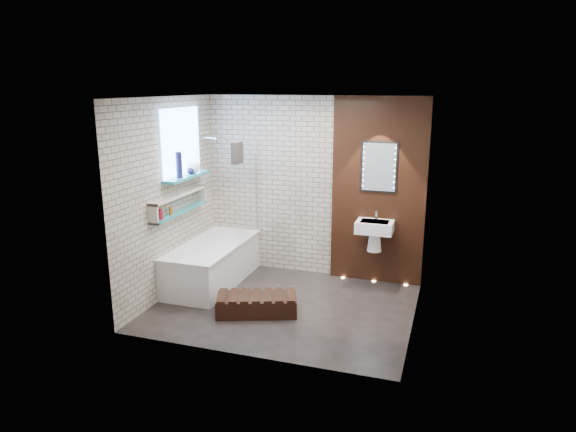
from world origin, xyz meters
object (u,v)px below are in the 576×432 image
(bath_screen, at_px, (246,190))
(walnut_step, at_px, (257,305))
(washbasin, at_px, (375,231))
(led_mirror, at_px, (379,167))
(bathtub, at_px, (212,263))

(bath_screen, height_order, walnut_step, bath_screen)
(washbasin, bearing_deg, led_mirror, 90.00)
(washbasin, height_order, led_mirror, led_mirror)
(walnut_step, bearing_deg, washbasin, 48.65)
(bathtub, height_order, led_mirror, led_mirror)
(bathtub, bearing_deg, led_mirror, 19.78)
(bath_screen, xyz_separation_m, walnut_step, (0.61, -1.19, -1.17))
(bathtub, bearing_deg, washbasin, 16.01)
(led_mirror, xyz_separation_m, walnut_step, (-1.21, -1.53, -1.54))
(bath_screen, distance_m, led_mirror, 1.89)
(bath_screen, distance_m, walnut_step, 1.78)
(bathtub, distance_m, walnut_step, 1.24)
(bathtub, relative_size, washbasin, 3.00)
(washbasin, xyz_separation_m, led_mirror, (0.00, 0.16, 0.86))
(bathtub, height_order, washbasin, washbasin)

